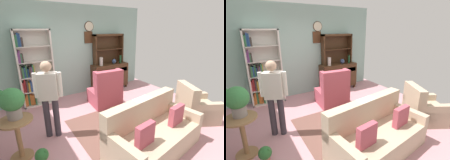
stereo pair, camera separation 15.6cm
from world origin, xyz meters
TOP-DOWN VIEW (x-y plane):
  - ground_plane at (0.00, 0.00)m, footprint 5.40×4.60m
  - wall_back at (0.00, 2.13)m, footprint 5.00×0.09m
  - area_rug at (0.20, -0.30)m, footprint 2.38×1.83m
  - bookshelf at (-1.33, 1.94)m, footprint 0.90×0.30m
  - sideboard at (1.11, 1.86)m, footprint 1.30×0.45m
  - sideboard_hutch at (1.11, 1.97)m, footprint 1.10×0.26m
  - vase_tall at (0.72, 1.78)m, footprint 0.11×0.11m
  - vase_round at (1.24, 1.79)m, footprint 0.15×0.15m
  - bottle_wine at (1.50, 1.77)m, footprint 0.07×0.07m
  - couch_floral at (0.06, -1.18)m, footprint 1.89×1.05m
  - armchair_floral at (1.70, -1.02)m, footprint 1.05×1.04m
  - wingback_chair at (0.31, 0.83)m, footprint 0.84×0.86m
  - plant_stand at (-1.96, -0.10)m, footprint 0.52×0.52m
  - potted_plant_large at (-1.95, -0.05)m, footprint 0.37×0.37m
  - potted_plant_small at (-1.70, -0.47)m, footprint 0.21×0.21m
  - person_reading at (-1.34, 0.21)m, footprint 0.50×0.33m
  - coffee_table at (0.24, -0.33)m, footprint 0.80×0.50m
  - book_stack at (0.32, -0.32)m, footprint 0.21×0.14m

SIDE VIEW (x-z plane):
  - ground_plane at x=0.00m, z-range -0.02..0.00m
  - area_rug at x=0.20m, z-range 0.00..0.01m
  - potted_plant_small at x=-1.70m, z-range 0.02..0.32m
  - armchair_floral at x=1.70m, z-range -0.15..0.73m
  - couch_floral at x=0.06m, z-range -0.14..0.76m
  - coffee_table at x=0.24m, z-range 0.14..0.56m
  - wingback_chair at x=0.31m, z-range -0.14..0.91m
  - plant_stand at x=-1.96m, z-range 0.08..0.82m
  - book_stack at x=0.32m, z-range 0.42..0.49m
  - sideboard at x=1.11m, z-range 0.05..0.97m
  - person_reading at x=-1.34m, z-range 0.13..1.69m
  - vase_round at x=1.24m, z-range 0.92..1.09m
  - bookshelf at x=-1.33m, z-range -0.04..2.06m
  - potted_plant_large at x=-1.95m, z-range 0.78..1.29m
  - vase_tall at x=0.72m, z-range 0.92..1.19m
  - bottle_wine at x=1.50m, z-range 0.92..1.20m
  - wall_back at x=0.00m, z-range 0.01..2.81m
  - sideboard_hutch at x=1.11m, z-range 1.06..2.06m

